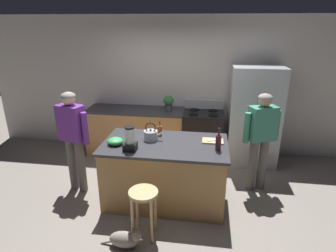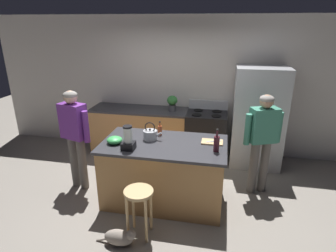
# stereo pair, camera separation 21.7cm
# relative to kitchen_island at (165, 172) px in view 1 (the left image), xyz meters

# --- Properties ---
(ground_plane) EXTENTS (14.00, 14.00, 0.00)m
(ground_plane) POSITION_rel_kitchen_island_xyz_m (0.00, 0.00, -0.47)
(ground_plane) COLOR gray
(back_wall) EXTENTS (8.00, 0.10, 2.70)m
(back_wall) POSITION_rel_kitchen_island_xyz_m (0.00, 1.95, 0.88)
(back_wall) COLOR silver
(back_wall) RESTS_ON ground_plane
(kitchen_island) EXTENTS (1.77, 1.00, 0.94)m
(kitchen_island) POSITION_rel_kitchen_island_xyz_m (0.00, 0.00, 0.00)
(kitchen_island) COLOR #B7844C
(kitchen_island) RESTS_ON ground_plane
(back_counter_run) EXTENTS (2.00, 0.64, 0.94)m
(back_counter_run) POSITION_rel_kitchen_island_xyz_m (-0.80, 1.55, -0.00)
(back_counter_run) COLOR #B7844C
(back_counter_run) RESTS_ON ground_plane
(refrigerator) EXTENTS (0.90, 0.73, 1.84)m
(refrigerator) POSITION_rel_kitchen_island_xyz_m (1.43, 1.50, 0.45)
(refrigerator) COLOR #B7BABF
(refrigerator) RESTS_ON ground_plane
(stove_range) EXTENTS (0.76, 0.65, 1.12)m
(stove_range) POSITION_rel_kitchen_island_xyz_m (0.51, 1.52, 0.01)
(stove_range) COLOR black
(stove_range) RESTS_ON ground_plane
(person_by_island_left) EXTENTS (0.59, 0.33, 1.61)m
(person_by_island_left) POSITION_rel_kitchen_island_xyz_m (-1.43, 0.09, 0.51)
(person_by_island_left) COLOR #66605B
(person_by_island_left) RESTS_ON ground_plane
(person_by_sink_right) EXTENTS (0.58, 0.35, 1.59)m
(person_by_sink_right) POSITION_rel_kitchen_island_xyz_m (1.40, 0.52, 0.49)
(person_by_sink_right) COLOR #66605B
(person_by_sink_right) RESTS_ON ground_plane
(bar_stool) EXTENTS (0.36, 0.36, 0.65)m
(bar_stool) POSITION_rel_kitchen_island_xyz_m (-0.14, -0.81, 0.04)
(bar_stool) COLOR tan
(bar_stool) RESTS_ON ground_plane
(cat) EXTENTS (0.52, 0.18, 0.26)m
(cat) POSITION_rel_kitchen_island_xyz_m (-0.33, -1.03, -0.36)
(cat) COLOR gray
(cat) RESTS_ON ground_plane
(potted_plant) EXTENTS (0.20, 0.20, 0.30)m
(potted_plant) POSITION_rel_kitchen_island_xyz_m (-0.17, 1.55, 0.64)
(potted_plant) COLOR #4C4C51
(potted_plant) RESTS_ON back_counter_run
(blender_appliance) EXTENTS (0.17, 0.17, 0.33)m
(blender_appliance) POSITION_rel_kitchen_island_xyz_m (-0.43, -0.29, 0.61)
(blender_appliance) COLOR black
(blender_appliance) RESTS_ON kitchen_island
(bottle_cooking_sauce) EXTENTS (0.06, 0.06, 0.22)m
(bottle_cooking_sauce) POSITION_rel_kitchen_island_xyz_m (-0.13, 0.30, 0.55)
(bottle_cooking_sauce) COLOR #B24C26
(bottle_cooking_sauce) RESTS_ON kitchen_island
(bottle_wine) EXTENTS (0.08, 0.08, 0.32)m
(bottle_wine) POSITION_rel_kitchen_island_xyz_m (0.74, -0.13, 0.58)
(bottle_wine) COLOR #471923
(bottle_wine) RESTS_ON kitchen_island
(mixing_bowl) EXTENTS (0.22, 0.22, 0.10)m
(mixing_bowl) POSITION_rel_kitchen_island_xyz_m (-0.68, -0.15, 0.52)
(mixing_bowl) COLOR #3FB259
(mixing_bowl) RESTS_ON kitchen_island
(tea_kettle) EXTENTS (0.28, 0.20, 0.27)m
(tea_kettle) POSITION_rel_kitchen_island_xyz_m (-0.22, 0.09, 0.55)
(tea_kettle) COLOR #B7BABF
(tea_kettle) RESTS_ON kitchen_island
(cutting_board) EXTENTS (0.30, 0.20, 0.02)m
(cutting_board) POSITION_rel_kitchen_island_xyz_m (0.67, 0.15, 0.48)
(cutting_board) COLOR tan
(cutting_board) RESTS_ON kitchen_island
(chef_knife) EXTENTS (0.21, 0.12, 0.01)m
(chef_knife) POSITION_rel_kitchen_island_xyz_m (0.69, 0.15, 0.49)
(chef_knife) COLOR #B7BABF
(chef_knife) RESTS_ON cutting_board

